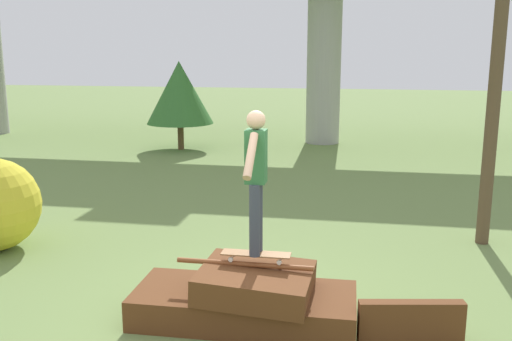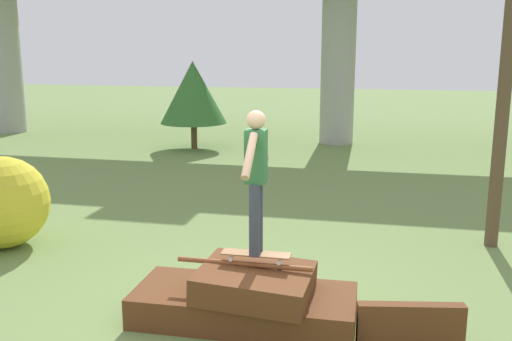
# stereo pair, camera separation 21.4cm
# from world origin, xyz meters

# --- Properties ---
(ground_plane) EXTENTS (80.00, 80.00, 0.00)m
(ground_plane) POSITION_xyz_m (0.00, 0.00, 0.00)
(ground_plane) COLOR olive
(scrap_pile) EXTENTS (2.51, 1.15, 0.71)m
(scrap_pile) POSITION_xyz_m (0.04, -0.02, 0.27)
(scrap_pile) COLOR #5B3319
(scrap_pile) RESTS_ON ground_plane
(scrap_plank_loose) EXTENTS (1.11, 0.33, 0.46)m
(scrap_plank_loose) POSITION_xyz_m (1.82, -0.18, 0.23)
(scrap_plank_loose) COLOR #5B3319
(scrap_plank_loose) RESTS_ON ground_plane
(skateboard) EXTENTS (0.78, 0.20, 0.09)m
(skateboard) POSITION_xyz_m (0.12, 0.06, 0.78)
(skateboard) COLOR brown
(skateboard) RESTS_ON scrap_pile
(skater) EXTENTS (0.22, 1.12, 1.60)m
(skater) POSITION_xyz_m (0.12, 0.06, 1.71)
(skater) COLOR #383D4C
(skater) RESTS_ON skateboard
(tree_behind_left) EXTENTS (2.04, 2.04, 2.69)m
(tree_behind_left) POSITION_xyz_m (-4.21, 10.85, 1.75)
(tree_behind_left) COLOR brown
(tree_behind_left) RESTS_ON ground_plane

